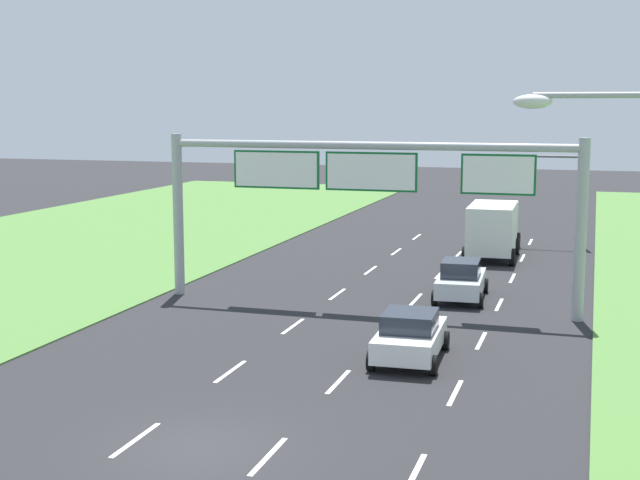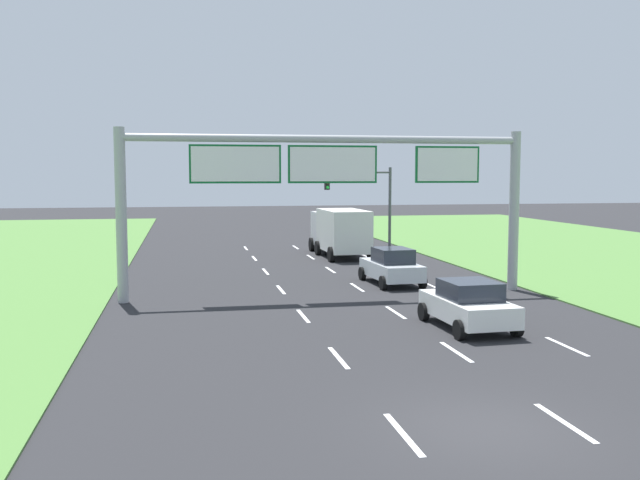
% 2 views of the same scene
% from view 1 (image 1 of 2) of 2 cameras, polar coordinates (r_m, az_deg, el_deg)
% --- Properties ---
extents(ground_plane, '(200.00, 200.00, 0.00)m').
position_cam_1_polar(ground_plane, '(22.27, -7.66, -13.05)').
color(ground_plane, '#262628').
extents(lane_dashes_inner_left, '(0.14, 56.40, 0.01)m').
position_cam_1_polar(lane_dashes_inner_left, '(30.79, -3.57, -6.83)').
color(lane_dashes_inner_left, white).
rests_on(lane_dashes_inner_left, ground_plane).
extents(lane_dashes_inner_right, '(0.14, 56.40, 0.01)m').
position_cam_1_polar(lane_dashes_inner_right, '(29.77, 2.80, -7.36)').
color(lane_dashes_inner_right, white).
rests_on(lane_dashes_inner_right, ground_plane).
extents(lane_dashes_slip, '(0.14, 56.40, 0.01)m').
position_cam_1_polar(lane_dashes_slip, '(29.13, 9.54, -7.83)').
color(lane_dashes_slip, white).
rests_on(lane_dashes_slip, ground_plane).
extents(car_near_red, '(2.29, 4.30, 1.71)m').
position_cam_1_polar(car_near_red, '(38.40, 9.01, -2.54)').
color(car_near_red, silver).
rests_on(car_near_red, ground_plane).
extents(car_lead_silver, '(2.32, 4.19, 1.62)m').
position_cam_1_polar(car_lead_silver, '(29.12, 5.78, -6.11)').
color(car_lead_silver, white).
rests_on(car_lead_silver, ground_plane).
extents(box_truck, '(2.82, 7.19, 2.95)m').
position_cam_1_polar(box_truck, '(49.64, 11.06, 0.84)').
color(box_truck, silver).
rests_on(box_truck, ground_plane).
extents(sign_gantry, '(17.24, 0.44, 7.00)m').
position_cam_1_polar(sign_gantry, '(36.03, 3.04, 3.48)').
color(sign_gantry, '#9EA0A5').
rests_on(sign_gantry, ground_plane).
extents(traffic_light_mast, '(4.76, 0.49, 5.60)m').
position_cam_1_polar(traffic_light_mast, '(53.83, 14.53, 3.72)').
color(traffic_light_mast, '#47494F').
rests_on(traffic_light_mast, ground_plane).
extents(street_lamp, '(2.61, 0.32, 8.50)m').
position_cam_1_polar(street_lamp, '(15.50, 19.78, -3.48)').
color(street_lamp, '#9EA0A5').
rests_on(street_lamp, ground_plane).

